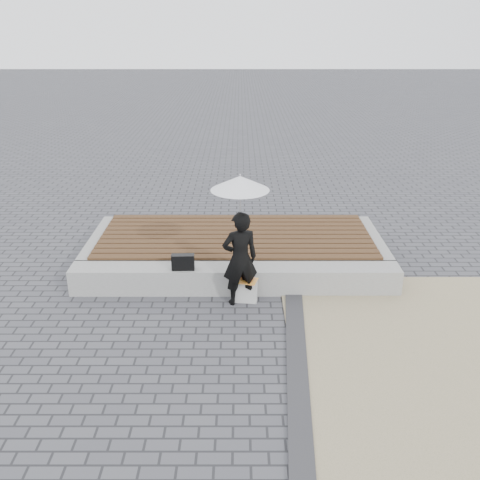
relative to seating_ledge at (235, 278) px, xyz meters
name	(u,v)px	position (x,y,z in m)	size (l,w,h in m)	color
ground	(234,349)	(0.00, -1.60, -0.20)	(80.00, 80.00, 0.00)	#48494D
edging_band	(297,372)	(0.75, -2.10, -0.18)	(0.25, 5.20, 0.04)	#313134
seating_ledge	(235,278)	(0.00, 0.00, 0.00)	(5.00, 0.45, 0.40)	#A2A29D
timber_platform	(236,247)	(0.00, 1.20, 0.00)	(5.00, 2.00, 0.40)	gray
timber_decking	(236,235)	(0.00, 1.20, 0.22)	(4.60, 2.00, 0.04)	#51371D
woman	(240,259)	(0.07, -0.40, 0.51)	(0.52, 0.34, 1.42)	black
parasol	(240,183)	(0.07, -0.40, 1.63)	(0.80, 0.80, 1.02)	#BAB9BF
handbag	(183,262)	(-0.78, -0.11, 0.32)	(0.34, 0.12, 0.24)	black
canvas_tote	(245,290)	(0.15, -0.36, -0.02)	(0.35, 0.15, 0.36)	silver
magazine	(245,280)	(0.15, -0.41, 0.17)	(0.33, 0.24, 0.01)	#F75C45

